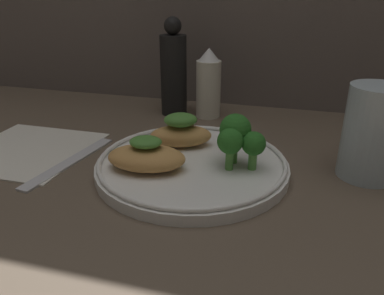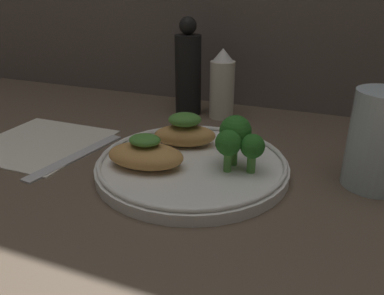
{
  "view_description": "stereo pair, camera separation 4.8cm",
  "coord_description": "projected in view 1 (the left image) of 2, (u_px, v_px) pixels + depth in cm",
  "views": [
    {
      "loc": [
        11.57,
        -42.07,
        22.55
      ],
      "look_at": [
        0.0,
        0.0,
        3.4
      ],
      "focal_mm": 35.0,
      "sensor_mm": 36.0,
      "label": 1
    },
    {
      "loc": [
        16.08,
        -40.56,
        22.55
      ],
      "look_at": [
        0.0,
        0.0,
        3.4
      ],
      "focal_mm": 35.0,
      "sensor_mm": 36.0,
      "label": 2
    }
  ],
  "objects": [
    {
      "name": "broccoli_bunch",
      "position": [
        238.0,
        137.0,
        0.46
      ],
      "size": [
        5.96,
        5.61,
        6.55
      ],
      "color": "#569942",
      "rests_on": "plate"
    },
    {
      "name": "pepper_grinder",
      "position": [
        174.0,
        72.0,
        0.68
      ],
      "size": [
        4.76,
        4.76,
        17.44
      ],
      "color": "black",
      "rests_on": "ground_plane"
    },
    {
      "name": "plate",
      "position": [
        192.0,
        164.0,
        0.49
      ],
      "size": [
        24.87,
        24.87,
        2.0
      ],
      "color": "white",
      "rests_on": "ground_plane"
    },
    {
      "name": "sauce_bottle",
      "position": [
        208.0,
        85.0,
        0.67
      ],
      "size": [
        4.41,
        4.41,
        12.43
      ],
      "color": "silver",
      "rests_on": "ground_plane"
    },
    {
      "name": "grilled_meat_front",
      "position": [
        146.0,
        156.0,
        0.46
      ],
      "size": [
        10.37,
        7.05,
        4.25
      ],
      "color": "tan",
      "rests_on": "plate"
    },
    {
      "name": "fork",
      "position": [
        70.0,
        161.0,
        0.51
      ],
      "size": [
        4.25,
        17.29,
        0.6
      ],
      "color": "silver",
      "rests_on": "ground_plane"
    },
    {
      "name": "napkin",
      "position": [
        28.0,
        150.0,
        0.55
      ],
      "size": [
        17.52,
        17.52,
        0.4
      ],
      "color": "silver",
      "rests_on": "ground_plane"
    },
    {
      "name": "ground_plane",
      "position": [
        192.0,
        175.0,
        0.49
      ],
      "size": [
        180.0,
        180.0,
        1.0
      ],
      "primitive_type": "cube",
      "color": "brown"
    },
    {
      "name": "grilled_meat_middle",
      "position": [
        181.0,
        133.0,
        0.53
      ],
      "size": [
        9.69,
        7.12,
        4.77
      ],
      "color": "tan",
      "rests_on": "plate"
    },
    {
      "name": "drinking_glass",
      "position": [
        373.0,
        133.0,
        0.46
      ],
      "size": [
        7.12,
        7.12,
        11.72
      ],
      "color": "silver",
      "rests_on": "ground_plane"
    }
  ]
}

